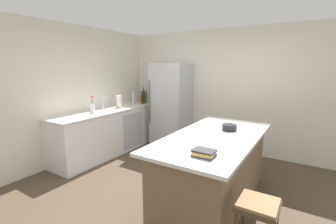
{
  "coord_description": "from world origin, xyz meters",
  "views": [
    {
      "loc": [
        1.53,
        -2.68,
        1.82
      ],
      "look_at": [
        -0.7,
        0.88,
        1.0
      ],
      "focal_mm": 25.07,
      "sensor_mm": 36.0,
      "label": 1
    }
  ],
  "objects": [
    {
      "name": "mixing_bowl",
      "position": [
        0.56,
        0.51,
        0.97
      ],
      "size": [
        0.2,
        0.2,
        0.09
      ],
      "color": "black",
      "rests_on": "kitchen_island"
    },
    {
      "name": "olive_oil_bottle",
      "position": [
        -2.01,
        1.91,
        1.05
      ],
      "size": [
        0.06,
        0.06,
        0.29
      ],
      "color": "olive",
      "rests_on": "counter_run_left"
    },
    {
      "name": "cookbook_stack",
      "position": [
        0.65,
        -0.59,
        0.96
      ],
      "size": [
        0.23,
        0.19,
        0.07
      ],
      "color": "#334770",
      "rests_on": "kitchen_island"
    },
    {
      "name": "ground_plane",
      "position": [
        0.0,
        0.0,
        0.0
      ],
      "size": [
        7.2,
        7.2,
        0.0
      ],
      "primitive_type": "plane",
      "color": "#4C3D2D"
    },
    {
      "name": "wall_left",
      "position": [
        -2.45,
        0.0,
        1.3
      ],
      "size": [
        0.1,
        6.0,
        2.6
      ],
      "primitive_type": "cube",
      "color": "silver",
      "rests_on": "ground_plane"
    },
    {
      "name": "vinegar_bottle",
      "position": [
        -1.99,
        1.72,
        1.05
      ],
      "size": [
        0.06,
        0.06,
        0.3
      ],
      "color": "#994C23",
      "rests_on": "counter_run_left"
    },
    {
      "name": "sink_faucet",
      "position": [
        -2.12,
        0.64,
        1.09
      ],
      "size": [
        0.15,
        0.05,
        0.3
      ],
      "color": "silver",
      "rests_on": "counter_run_left"
    },
    {
      "name": "wine_bottle",
      "position": [
        -1.99,
        1.81,
        1.09
      ],
      "size": [
        0.08,
        0.08,
        0.39
      ],
      "color": "#19381E",
      "rests_on": "counter_run_left"
    },
    {
      "name": "counter_run_left",
      "position": [
        -2.08,
        0.78,
        0.47
      ],
      "size": [
        0.67,
        2.66,
        0.93
      ],
      "color": "white",
      "rests_on": "ground_plane"
    },
    {
      "name": "flower_vase",
      "position": [
        -2.08,
        0.33,
        1.03
      ],
      "size": [
        0.09,
        0.09,
        0.34
      ],
      "color": "silver",
      "rests_on": "counter_run_left"
    },
    {
      "name": "kitchen_island",
      "position": [
        0.48,
        0.16,
        0.47
      ],
      "size": [
        1.05,
        2.17,
        0.93
      ],
      "color": "#7A6047",
      "rests_on": "ground_plane"
    },
    {
      "name": "refrigerator",
      "position": [
        -1.22,
        1.85,
        0.94
      ],
      "size": [
        0.78,
        0.72,
        1.89
      ],
      "color": "#B7BABF",
      "rests_on": "ground_plane"
    },
    {
      "name": "bar_stool",
      "position": [
        1.21,
        -0.62,
        0.51
      ],
      "size": [
        0.36,
        0.36,
        0.62
      ],
      "color": "#473828",
      "rests_on": "ground_plane"
    },
    {
      "name": "wall_rear",
      "position": [
        0.0,
        2.25,
        1.3
      ],
      "size": [
        6.0,
        0.1,
        2.6
      ],
      "primitive_type": "cube",
      "color": "silver",
      "rests_on": "ground_plane"
    },
    {
      "name": "paper_towel_roll",
      "position": [
        -2.06,
        1.04,
        1.06
      ],
      "size": [
        0.14,
        0.14,
        0.31
      ],
      "color": "gray",
      "rests_on": "counter_run_left"
    },
    {
      "name": "gin_bottle",
      "position": [
        -2.03,
        2.01,
        1.06
      ],
      "size": [
        0.07,
        0.07,
        0.32
      ],
      "color": "#8CB79E",
      "rests_on": "counter_run_left"
    },
    {
      "name": "soda_bottle",
      "position": [
        -2.16,
        1.63,
        1.07
      ],
      "size": [
        0.07,
        0.07,
        0.36
      ],
      "color": "silver",
      "rests_on": "counter_run_left"
    }
  ]
}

